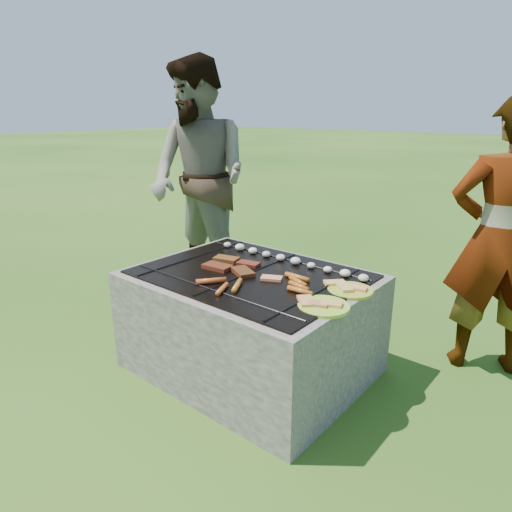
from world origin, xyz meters
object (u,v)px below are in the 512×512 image
Objects in this scene: plate_far at (350,290)px; fire_pit at (251,325)px; plate_near at (324,306)px; cook at (501,240)px; bystander at (199,179)px.

fire_pit is at bearing -166.55° from plate_far.
cook is at bearing 64.58° from plate_near.
bystander is at bearing 147.92° from fire_pit.
fire_pit is 0.68× the size of bystander.
plate_far is 1.85m from bystander.
cook is 2.23m from bystander.
fire_pit is at bearing 13.34° from cook.
fire_pit is at bearing -29.41° from bystander.
plate_far is 0.91× the size of plate_near.
cook is at bearing 57.75° from plate_far.
bystander is at bearing 161.01° from plate_far.
cook reaches higher than fire_pit.
plate_near is 0.21× the size of cook.
cook is (0.50, 1.05, 0.19)m from plate_near.
cook is at bearing 41.16° from fire_pit.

